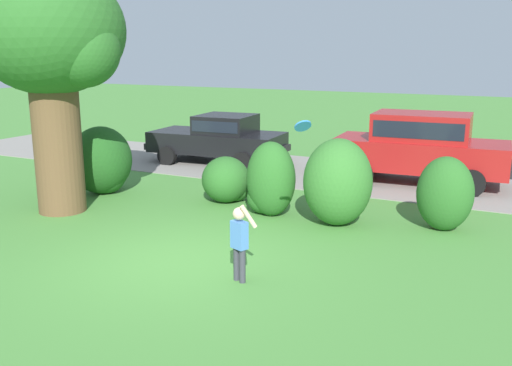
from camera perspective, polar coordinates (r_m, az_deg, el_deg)
ground_plane at (r=10.06m, az=-7.96°, el=-7.69°), size 80.00×80.00×0.00m
driveway_strip at (r=16.85m, az=7.19°, el=0.95°), size 28.00×4.40×0.02m
oak_tree_large at (r=13.21m, az=-19.59°, el=13.02°), size 3.29×3.23×5.35m
shrub_near_tree at (r=14.87m, az=-15.19°, el=1.97°), size 1.48×1.63×1.70m
shrub_centre_left at (r=13.59m, az=-2.85°, el=0.20°), size 1.15×1.14×1.10m
shrub_centre at (r=12.43m, az=1.37°, el=0.00°), size 1.14×0.95×1.65m
shrub_centre_right at (r=11.84m, az=8.19°, el=0.10°), size 1.42×1.44×1.81m
shrub_far_end at (r=12.00m, az=18.42°, el=-1.02°), size 1.12×0.95×1.51m
parked_sedan at (r=18.21m, az=-3.65°, el=4.63°), size 4.51×2.31×1.56m
parked_suv at (r=15.96m, az=16.17°, el=3.73°), size 4.79×2.29×1.92m
child_thrower at (r=8.88m, az=-1.67°, el=-5.53°), size 0.48×0.24×1.29m
frisbee at (r=9.23m, az=4.72°, el=5.72°), size 0.32×0.26×0.29m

